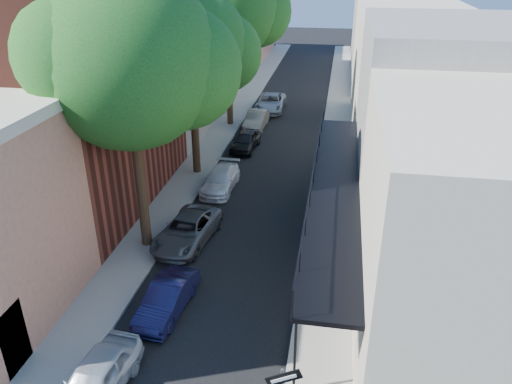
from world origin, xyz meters
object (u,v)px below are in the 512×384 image
at_px(oak_near, 141,62).
at_px(oak_far, 235,6).
at_px(parked_car_a, 96,380).
at_px(parked_car_f, 256,120).
at_px(oak_mid, 199,48).
at_px(parked_car_b, 167,299).
at_px(parked_car_g, 271,103).
at_px(parked_car_c, 187,230).
at_px(parked_car_d, 220,180).
at_px(parked_car_e, 245,141).

height_order(oak_near, oak_far, oak_far).
height_order(parked_car_a, parked_car_f, parked_car_f).
xyz_separation_m(oak_near, oak_far, (0.01, 17.01, 0.38)).
bearing_deg(oak_mid, oak_far, 89.59).
xyz_separation_m(parked_car_a, parked_car_f, (0.47, 24.67, 0.01)).
bearing_deg(parked_car_b, parked_car_f, 96.37).
xyz_separation_m(parked_car_a, parked_car_g, (0.86, 29.19, 0.03)).
xyz_separation_m(oak_near, parked_car_c, (1.23, 0.32, -7.28)).
distance_m(oak_near, parked_car_d, 9.48).
height_order(oak_mid, oak_far, oak_far).
distance_m(oak_far, parked_car_c, 18.40).
relative_size(parked_car_b, parked_car_d, 0.90).
bearing_deg(parked_car_b, parked_car_d, 98.21).
xyz_separation_m(parked_car_c, parked_car_g, (0.74, 20.58, 0.05)).
relative_size(oak_near, parked_car_d, 2.97).
relative_size(parked_car_f, parked_car_g, 0.81).
xyz_separation_m(oak_near, parked_car_f, (1.58, 16.38, -7.26)).
height_order(oak_far, parked_car_d, oak_far).
distance_m(parked_car_b, parked_car_d, 10.23).
height_order(parked_car_c, parked_car_e, parked_car_e).
xyz_separation_m(oak_near, parked_car_g, (1.97, 20.90, -7.23)).
bearing_deg(oak_near, parked_car_g, 84.62).
bearing_deg(oak_far, parked_car_f, -21.92).
bearing_deg(parked_car_f, oak_near, -93.98).
xyz_separation_m(oak_far, parked_car_f, (1.57, -0.63, -7.64)).
relative_size(oak_mid, parked_car_a, 2.82).
height_order(parked_car_b, parked_car_g, parked_car_g).
height_order(oak_far, parked_car_b, oak_far).
xyz_separation_m(oak_far, parked_car_e, (1.60, -5.06, -7.66)).
bearing_deg(parked_car_a, oak_near, 103.38).
height_order(oak_near, parked_car_d, oak_near).
xyz_separation_m(parked_car_c, parked_car_d, (0.18, 5.54, -0.04)).
distance_m(parked_car_a, parked_car_d, 14.15).
bearing_deg(parked_car_e, oak_far, 112.31).
bearing_deg(oak_near, parked_car_f, 84.50).
bearing_deg(oak_mid, oak_near, -89.63).
distance_m(oak_mid, parked_car_b, 14.07).
height_order(parked_car_a, parked_car_g, parked_car_g).
bearing_deg(parked_car_a, parked_car_e, 94.32).
distance_m(oak_mid, parked_car_f, 10.71).
bearing_deg(oak_near, parked_car_a, -82.37).
distance_m(oak_mid, parked_car_g, 14.57).
bearing_deg(parked_car_b, oak_mid, 104.45).
bearing_deg(parked_car_c, oak_far, 101.90).
bearing_deg(parked_car_a, parked_car_g, 94.07).
xyz_separation_m(parked_car_a, parked_car_c, (0.11, 8.61, -0.02)).
bearing_deg(parked_car_d, parked_car_f, 90.48).
relative_size(parked_car_b, parked_car_g, 0.74).
xyz_separation_m(parked_car_f, parked_car_g, (0.39, 4.52, 0.03)).
bearing_deg(parked_car_b, parked_car_e, 96.47).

